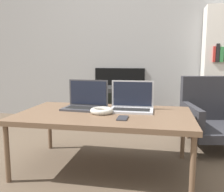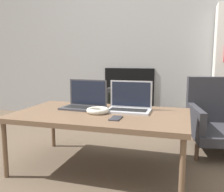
{
  "view_description": "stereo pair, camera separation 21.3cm",
  "coord_description": "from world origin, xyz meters",
  "px_view_note": "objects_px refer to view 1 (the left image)",
  "views": [
    {
      "loc": [
        0.42,
        -1.56,
        0.87
      ],
      "look_at": [
        0.0,
        0.58,
        0.54
      ],
      "focal_mm": 40.0,
      "sensor_mm": 36.0,
      "label": 1
    },
    {
      "loc": [
        0.62,
        -1.51,
        0.87
      ],
      "look_at": [
        0.0,
        0.58,
        0.54
      ],
      "focal_mm": 40.0,
      "sensor_mm": 36.0,
      "label": 2
    }
  ],
  "objects_px": {
    "phone": "(123,118)",
    "tv": "(117,105)",
    "headphones": "(102,111)",
    "armchair": "(212,115)",
    "laptop_left": "(86,102)",
    "laptop_right": "(132,104)"
  },
  "relations": [
    {
      "from": "laptop_right",
      "to": "armchair",
      "type": "height_order",
      "value": "laptop_right"
    },
    {
      "from": "headphones",
      "to": "phone",
      "type": "relative_size",
      "value": 1.31
    },
    {
      "from": "laptop_left",
      "to": "tv",
      "type": "bearing_deg",
      "value": 92.51
    },
    {
      "from": "phone",
      "to": "armchair",
      "type": "distance_m",
      "value": 1.2
    },
    {
      "from": "phone",
      "to": "tv",
      "type": "distance_m",
      "value": 1.63
    },
    {
      "from": "headphones",
      "to": "armchair",
      "type": "bearing_deg",
      "value": 38.87
    },
    {
      "from": "laptop_left",
      "to": "phone",
      "type": "height_order",
      "value": "laptop_left"
    },
    {
      "from": "laptop_right",
      "to": "headphones",
      "type": "bearing_deg",
      "value": -145.6
    },
    {
      "from": "laptop_left",
      "to": "tv",
      "type": "relative_size",
      "value": 0.73
    },
    {
      "from": "laptop_left",
      "to": "headphones",
      "type": "height_order",
      "value": "laptop_left"
    },
    {
      "from": "laptop_left",
      "to": "tv",
      "type": "xyz_separation_m",
      "value": [
        0.04,
        1.3,
        -0.26
      ]
    },
    {
      "from": "tv",
      "to": "laptop_right",
      "type": "bearing_deg",
      "value": -74.94
    },
    {
      "from": "armchair",
      "to": "laptop_left",
      "type": "bearing_deg",
      "value": -161.66
    },
    {
      "from": "phone",
      "to": "armchair",
      "type": "height_order",
      "value": "armchair"
    },
    {
      "from": "tv",
      "to": "headphones",
      "type": "bearing_deg",
      "value": -84.64
    },
    {
      "from": "laptop_left",
      "to": "headphones",
      "type": "distance_m",
      "value": 0.23
    },
    {
      "from": "headphones",
      "to": "phone",
      "type": "height_order",
      "value": "headphones"
    },
    {
      "from": "phone",
      "to": "tv",
      "type": "xyz_separation_m",
      "value": [
        -0.32,
        1.59,
        -0.21
      ]
    },
    {
      "from": "headphones",
      "to": "phone",
      "type": "distance_m",
      "value": 0.23
    },
    {
      "from": "phone",
      "to": "armchair",
      "type": "xyz_separation_m",
      "value": [
        0.77,
        0.91,
        -0.14
      ]
    },
    {
      "from": "laptop_left",
      "to": "laptop_right",
      "type": "height_order",
      "value": "same"
    },
    {
      "from": "laptop_right",
      "to": "laptop_left",
      "type": "bearing_deg",
      "value": 179.45
    }
  ]
}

